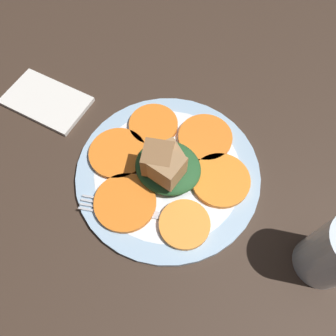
# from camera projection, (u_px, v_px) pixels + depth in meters

# --- Properties ---
(table_slab) EXTENTS (1.20, 1.20, 0.02)m
(table_slab) POSITION_uv_depth(u_px,v_px,m) (168.00, 177.00, 0.53)
(table_slab) COLOR #38281E
(table_slab) RESTS_ON ground
(plate) EXTENTS (0.29, 0.29, 0.01)m
(plate) POSITION_uv_depth(u_px,v_px,m) (168.00, 173.00, 0.52)
(plate) COLOR #99B7D1
(plate) RESTS_ON table_slab
(carrot_slice_0) EXTENTS (0.09, 0.09, 0.01)m
(carrot_slice_0) POSITION_uv_depth(u_px,v_px,m) (221.00, 180.00, 0.50)
(carrot_slice_0) COLOR orange
(carrot_slice_0) RESTS_ON plate
(carrot_slice_1) EXTENTS (0.09, 0.09, 0.01)m
(carrot_slice_1) POSITION_uv_depth(u_px,v_px,m) (205.00, 137.00, 0.54)
(carrot_slice_1) COLOR orange
(carrot_slice_1) RESTS_ON plate
(carrot_slice_2) EXTENTS (0.08, 0.08, 0.01)m
(carrot_slice_2) POSITION_uv_depth(u_px,v_px,m) (153.00, 125.00, 0.55)
(carrot_slice_2) COLOR orange
(carrot_slice_2) RESTS_ON plate
(carrot_slice_3) EXTENTS (0.09, 0.09, 0.01)m
(carrot_slice_3) POSITION_uv_depth(u_px,v_px,m) (118.00, 153.00, 0.52)
(carrot_slice_3) COLOR orange
(carrot_slice_3) RESTS_ON plate
(carrot_slice_4) EXTENTS (0.09, 0.09, 0.01)m
(carrot_slice_4) POSITION_uv_depth(u_px,v_px,m) (125.00, 202.00, 0.49)
(carrot_slice_4) COLOR orange
(carrot_slice_4) RESTS_ON plate
(carrot_slice_5) EXTENTS (0.07, 0.07, 0.01)m
(carrot_slice_5) POSITION_uv_depth(u_px,v_px,m) (185.00, 224.00, 0.47)
(carrot_slice_5) COLOR orange
(carrot_slice_5) RESTS_ON plate
(center_pile) EXTENTS (0.10, 0.09, 0.07)m
(center_pile) POSITION_uv_depth(u_px,v_px,m) (166.00, 165.00, 0.49)
(center_pile) COLOR #235128
(center_pile) RESTS_ON plate
(fork) EXTENTS (0.19, 0.07, 0.00)m
(fork) POSITION_uv_depth(u_px,v_px,m) (139.00, 212.00, 0.48)
(fork) COLOR #B2B2B7
(fork) RESTS_ON plate
(napkin) EXTENTS (0.15, 0.09, 0.01)m
(napkin) POSITION_uv_depth(u_px,v_px,m) (46.00, 101.00, 0.59)
(napkin) COLOR silver
(napkin) RESTS_ON table_slab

